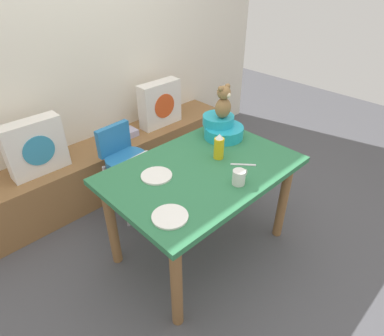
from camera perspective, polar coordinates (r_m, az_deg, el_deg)
The scene contains 15 objects.
ground_plane at distance 2.63m, azimuth 1.56°, elevation -13.53°, with size 8.00×8.00×0.00m, color #4C4C51.
back_wall at distance 3.04m, azimuth -19.13°, elevation 20.08°, with size 4.40×0.10×2.60m, color silver.
window_bench at distance 3.22m, azimuth -13.45°, elevation 0.82°, with size 2.60×0.44×0.46m, color olive.
pillow_floral_left at distance 2.77m, azimuth -25.89°, elevation 3.30°, with size 0.44×0.15×0.44m.
pillow_floral_right at distance 3.28m, azimuth -5.67°, elevation 11.16°, with size 0.44×0.15×0.44m.
book_stack at distance 3.16m, azimuth -11.50°, elevation 5.95°, with size 0.20×0.14×0.06m, color #B2AACA.
dining_table at distance 2.21m, azimuth 1.81°, elevation -2.30°, with size 1.27×0.86×0.74m.
highchair at distance 2.69m, azimuth -11.62°, elevation 1.36°, with size 0.34×0.47×0.79m.
infant_seat_teal at distance 2.50m, azimuth 5.29°, elevation 7.05°, with size 0.30×0.33×0.16m.
teddy_bear at distance 2.42m, azimuth 5.55°, elevation 11.43°, with size 0.13×0.12×0.25m.
ketchup_bottle at distance 2.21m, azimuth 4.77°, elevation 3.75°, with size 0.07×0.07×0.18m.
coffee_mug at distance 1.99m, azimuth 8.30°, elevation -1.59°, with size 0.12×0.08×0.09m.
dinner_plate_near at distance 1.76m, azimuth -3.90°, elevation -8.53°, with size 0.20×0.20×0.01m, color white.
dinner_plate_far at distance 2.07m, azimuth -6.27°, elevation -1.35°, with size 0.20×0.20×0.01m, color white.
table_fork at distance 2.20m, azimuth 9.01°, elevation 0.59°, with size 0.02×0.17×0.01m, color silver.
Camera 1 is at (-1.29, -1.24, 1.92)m, focal length 30.28 mm.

